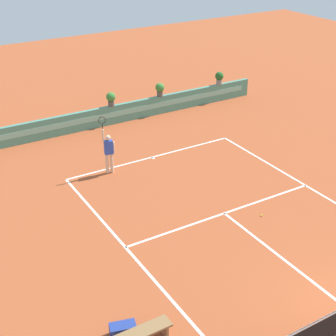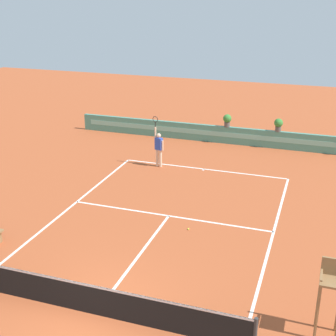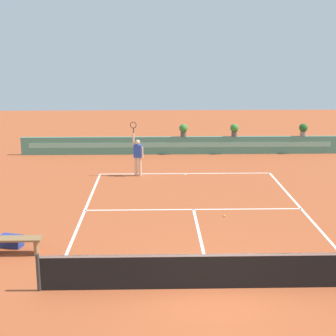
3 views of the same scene
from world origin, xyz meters
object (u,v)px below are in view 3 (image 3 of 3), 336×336
Objects in this scene: tennis_player at (138,154)px; potted_plant_centre at (183,129)px; bench_courtside at (15,242)px; gear_bag at (11,241)px; tennis_ball_near_baseline at (225,216)px; potted_plant_right at (234,129)px; potted_plant_far_right at (303,129)px.

tennis_player reaches higher than potted_plant_centre.
gear_bag is at bearing 116.14° from bench_courtside.
bench_courtside is 15.21m from potted_plant_centre.
potted_plant_centre is (-0.92, 10.85, 1.38)m from tennis_ball_near_baseline.
potted_plant_right is (5.30, 4.86, 0.36)m from tennis_player.
potted_plant_centre reaches higher than bench_courtside.
potted_plant_far_right is at bearing 0.00° from potted_plant_centre.
bench_courtside is 2.21× the size of potted_plant_centre.
bench_courtside reaches higher than gear_bag.
gear_bag is 0.97× the size of potted_plant_right.
gear_bag is 10.29× the size of tennis_ball_near_baseline.
potted_plant_far_right is (12.88, 13.46, 1.23)m from gear_bag.
tennis_player is 3.57× the size of potted_plant_right.
bench_courtside is at bearing -112.41° from potted_plant_centre.
gear_bag is 9.38m from tennis_player.
potted_plant_far_right is (9.23, 4.86, 0.36)m from tennis_player.
potted_plant_centre reaches higher than tennis_ball_near_baseline.
gear_bag is at bearing -123.64° from potted_plant_right.
potted_plant_right is (8.67, 14.03, 1.04)m from bench_courtside.
potted_plant_far_right is 1.00× the size of potted_plant_right.
tennis_player is (3.37, 9.18, 0.67)m from bench_courtside.
potted_plant_centre is (6.07, 13.46, 1.23)m from gear_bag.
potted_plant_centre is at bearing 94.83° from tennis_ball_near_baseline.
tennis_player is 10.43m from potted_plant_far_right.
potted_plant_far_right is at bearing 48.09° from bench_courtside.
potted_plant_right is at bearing 42.47° from tennis_player.
bench_courtside is 9.80m from tennis_player.
bench_courtside is 7.43m from tennis_ball_near_baseline.
potted_plant_centre is 6.81m from potted_plant_far_right.
potted_plant_far_right is (5.89, 10.85, 1.38)m from tennis_ball_near_baseline.
tennis_player is (3.65, 8.60, 0.87)m from gear_bag.
bench_courtside is 16.53m from potted_plant_right.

